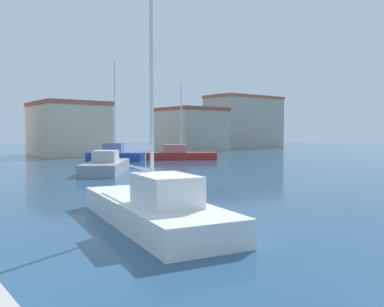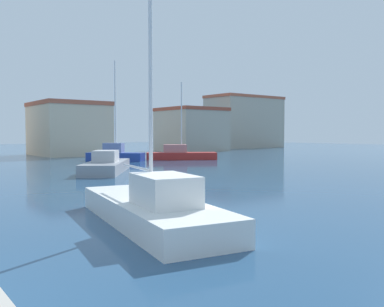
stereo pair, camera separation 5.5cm
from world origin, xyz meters
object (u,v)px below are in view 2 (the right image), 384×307
at_px(sailboat_white_distant_north, 153,207).
at_px(sailboat_red_outer_mooring, 180,154).
at_px(sailboat_blue_behind_lamppost, 115,154).
at_px(motorboat_grey_distant_east, 106,165).

bearing_deg(sailboat_white_distant_north, sailboat_red_outer_mooring, 52.80).
relative_size(sailboat_blue_behind_lamppost, sailboat_red_outer_mooring, 1.23).
bearing_deg(motorboat_grey_distant_east, sailboat_white_distant_north, -110.91).
xyz_separation_m(sailboat_blue_behind_lamppost, sailboat_white_distant_north, (-12.19, -26.69, -0.10)).
relative_size(sailboat_blue_behind_lamppost, motorboat_grey_distant_east, 1.33).
bearing_deg(motorboat_grey_distant_east, sailboat_blue_behind_lamppost, 60.15).
distance_m(sailboat_blue_behind_lamppost, motorboat_grey_distant_east, 12.00).
height_order(sailboat_red_outer_mooring, sailboat_white_distant_north, sailboat_white_distant_north).
distance_m(sailboat_blue_behind_lamppost, sailboat_white_distant_north, 29.34).
xyz_separation_m(motorboat_grey_distant_east, sailboat_white_distant_north, (-6.22, -16.28, 0.04)).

